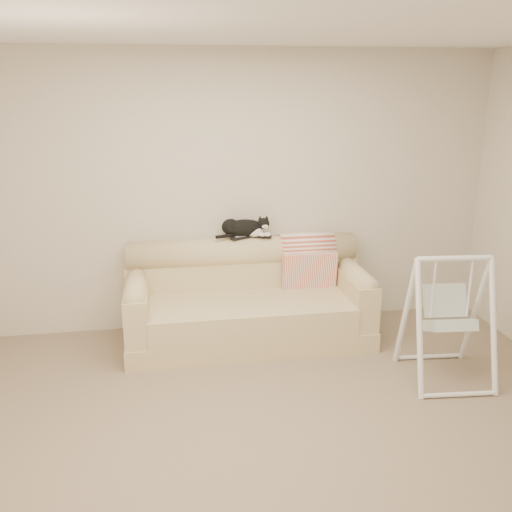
{
  "coord_description": "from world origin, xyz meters",
  "views": [
    {
      "loc": [
        -0.65,
        -3.24,
        2.29
      ],
      "look_at": [
        0.11,
        1.27,
        0.9
      ],
      "focal_mm": 40.0,
      "sensor_mm": 36.0,
      "label": 1
    }
  ],
  "objects": [
    {
      "name": "ground_plane",
      "position": [
        0.0,
        0.0,
        0.0
      ],
      "size": [
        5.0,
        5.0,
        0.0
      ],
      "primitive_type": "plane",
      "color": "#7D6A5A",
      "rests_on": "ground"
    },
    {
      "name": "room_shell",
      "position": [
        0.0,
        0.0,
        1.53
      ],
      "size": [
        5.04,
        4.04,
        2.6
      ],
      "color": "#C3B59C",
      "rests_on": "ground"
    },
    {
      "name": "sofa",
      "position": [
        0.08,
        1.62,
        0.35
      ],
      "size": [
        2.2,
        0.93,
        0.9
      ],
      "color": "tan",
      "rests_on": "ground"
    },
    {
      "name": "remote_a",
      "position": [
        0.05,
        1.84,
        0.91
      ],
      "size": [
        0.19,
        0.11,
        0.03
      ],
      "color": "black",
      "rests_on": "sofa"
    },
    {
      "name": "remote_b",
      "position": [
        0.27,
        1.85,
        0.91
      ],
      "size": [
        0.18,
        0.1,
        0.02
      ],
      "color": "black",
      "rests_on": "sofa"
    },
    {
      "name": "tuxedo_cat",
      "position": [
        0.1,
        1.86,
        1.0
      ],
      "size": [
        0.52,
        0.19,
        0.2
      ],
      "color": "black",
      "rests_on": "sofa"
    },
    {
      "name": "throw_blanket",
      "position": [
        0.7,
        1.84,
        0.72
      ],
      "size": [
        0.52,
        0.38,
        0.58
      ],
      "color": "#C04430",
      "rests_on": "sofa"
    },
    {
      "name": "baby_swing",
      "position": [
        1.54,
        0.61,
        0.52
      ],
      "size": [
        0.68,
        0.72,
        1.04
      ],
      "color": "white",
      "rests_on": "ground"
    }
  ]
}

